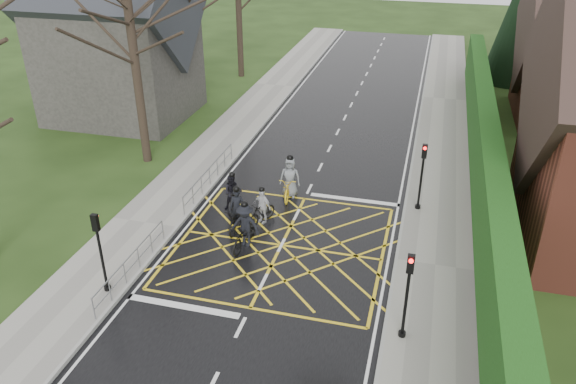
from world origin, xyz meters
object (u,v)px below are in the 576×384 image
at_px(cyclist_back, 233,196).
at_px(cyclist_mid, 245,230).
at_px(cyclist_rear, 237,215).
at_px(cyclist_lead, 290,183).
at_px(cyclist_front, 262,210).

bearing_deg(cyclist_back, cyclist_mid, -80.42).
distance_m(cyclist_rear, cyclist_lead, 3.56).
height_order(cyclist_front, cyclist_lead, cyclist_lead).
relative_size(cyclist_back, cyclist_mid, 0.89).
bearing_deg(cyclist_lead, cyclist_back, -145.08).
distance_m(cyclist_back, cyclist_mid, 3.01).
height_order(cyclist_rear, cyclist_front, cyclist_rear).
relative_size(cyclist_back, cyclist_lead, 0.86).
bearing_deg(cyclist_mid, cyclist_rear, 128.01).
bearing_deg(cyclist_lead, cyclist_front, -107.70).
bearing_deg(cyclist_lead, cyclist_mid, -104.16).
distance_m(cyclist_back, cyclist_lead, 2.80).
bearing_deg(cyclist_rear, cyclist_back, 112.45).
relative_size(cyclist_mid, cyclist_lead, 0.96).
distance_m(cyclist_rear, cyclist_front, 1.11).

